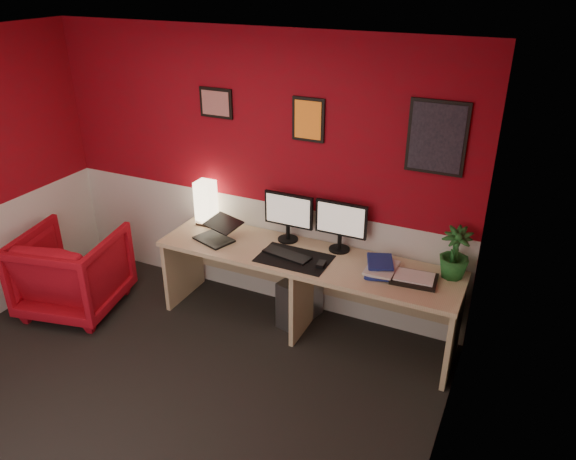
# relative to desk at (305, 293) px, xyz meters

# --- Properties ---
(ground) EXTENTS (4.00, 3.50, 0.01)m
(ground) POSITION_rel_desk_xyz_m (-0.67, -1.41, -0.36)
(ground) COLOR black
(ground) RESTS_ON ground
(ceiling) EXTENTS (4.00, 3.50, 0.01)m
(ceiling) POSITION_rel_desk_xyz_m (-0.67, -1.41, 2.13)
(ceiling) COLOR white
(ceiling) RESTS_ON ground
(wall_back) EXTENTS (4.00, 0.01, 2.50)m
(wall_back) POSITION_rel_desk_xyz_m (-0.67, 0.34, 0.89)
(wall_back) COLOR maroon
(wall_back) RESTS_ON ground
(wall_right) EXTENTS (0.01, 3.50, 2.50)m
(wall_right) POSITION_rel_desk_xyz_m (1.33, -1.41, 0.89)
(wall_right) COLOR maroon
(wall_right) RESTS_ON ground
(wainscot_back) EXTENTS (4.00, 0.01, 1.00)m
(wainscot_back) POSITION_rel_desk_xyz_m (-0.67, 0.34, 0.14)
(wainscot_back) COLOR silver
(wainscot_back) RESTS_ON ground
(wainscot_right) EXTENTS (0.01, 3.50, 1.00)m
(wainscot_right) POSITION_rel_desk_xyz_m (1.32, -1.41, 0.14)
(wainscot_right) COLOR silver
(wainscot_right) RESTS_ON ground
(desk) EXTENTS (2.60, 0.65, 0.73)m
(desk) POSITION_rel_desk_xyz_m (0.00, 0.00, 0.00)
(desk) COLOR tan
(desk) RESTS_ON ground
(shoji_lamp) EXTENTS (0.16, 0.16, 0.40)m
(shoji_lamp) POSITION_rel_desk_xyz_m (-1.10, 0.20, 0.56)
(shoji_lamp) COLOR #FFE5B2
(shoji_lamp) RESTS_ON desk
(laptop) EXTENTS (0.39, 0.32, 0.22)m
(laptop) POSITION_rel_desk_xyz_m (-0.86, -0.08, 0.47)
(laptop) COLOR black
(laptop) RESTS_ON desk
(monitor_left) EXTENTS (0.45, 0.06, 0.58)m
(monitor_left) POSITION_rel_desk_xyz_m (-0.27, 0.21, 0.66)
(monitor_left) COLOR black
(monitor_left) RESTS_ON desk
(monitor_right) EXTENTS (0.45, 0.06, 0.58)m
(monitor_right) POSITION_rel_desk_xyz_m (0.21, 0.23, 0.66)
(monitor_right) COLOR black
(monitor_right) RESTS_ON desk
(desk_mat) EXTENTS (0.60, 0.38, 0.01)m
(desk_mat) POSITION_rel_desk_xyz_m (-0.07, -0.08, 0.37)
(desk_mat) COLOR black
(desk_mat) RESTS_ON desk
(keyboard) EXTENTS (0.44, 0.21, 0.02)m
(keyboard) POSITION_rel_desk_xyz_m (-0.15, -0.06, 0.38)
(keyboard) COLOR black
(keyboard) RESTS_ON desk_mat
(mouse) EXTENTS (0.07, 0.10, 0.03)m
(mouse) POSITION_rel_desk_xyz_m (0.18, -0.10, 0.39)
(mouse) COLOR black
(mouse) RESTS_ON desk_mat
(book_bottom) EXTENTS (0.27, 0.33, 0.03)m
(book_bottom) POSITION_rel_desk_xyz_m (0.53, -0.02, 0.38)
(book_bottom) COLOR navy
(book_bottom) RESTS_ON desk
(book_middle) EXTENTS (0.23, 0.31, 0.02)m
(book_middle) POSITION_rel_desk_xyz_m (0.54, 0.01, 0.40)
(book_middle) COLOR silver
(book_middle) RESTS_ON book_bottom
(book_top) EXTENTS (0.28, 0.32, 0.03)m
(book_top) POSITION_rel_desk_xyz_m (0.53, 0.03, 0.43)
(book_top) COLOR navy
(book_top) RESTS_ON book_middle
(zen_tray) EXTENTS (0.37, 0.28, 0.03)m
(zen_tray) POSITION_rel_desk_xyz_m (0.91, -0.00, 0.38)
(zen_tray) COLOR black
(zen_tray) RESTS_ON desk
(potted_plant) EXTENTS (0.24, 0.24, 0.42)m
(potted_plant) POSITION_rel_desk_xyz_m (1.17, 0.19, 0.57)
(potted_plant) COLOR #19591E
(potted_plant) RESTS_ON desk
(pc_tower) EXTENTS (0.30, 0.48, 0.45)m
(pc_tower) POSITION_rel_desk_xyz_m (-0.09, 0.10, -0.14)
(pc_tower) COLOR #99999E
(pc_tower) RESTS_ON ground
(armchair) EXTENTS (0.99, 1.01, 0.78)m
(armchair) POSITION_rel_desk_xyz_m (-2.08, -0.60, 0.02)
(armchair) COLOR #B1101D
(armchair) RESTS_ON ground
(art_left) EXTENTS (0.32, 0.02, 0.26)m
(art_left) POSITION_rel_desk_xyz_m (-1.01, 0.33, 1.49)
(art_left) COLOR red
(art_left) RESTS_ON wall_back
(art_center) EXTENTS (0.28, 0.02, 0.36)m
(art_center) POSITION_rel_desk_xyz_m (-0.14, 0.33, 1.44)
(art_center) COLOR orange
(art_center) RESTS_ON wall_back
(art_right) EXTENTS (0.44, 0.02, 0.56)m
(art_right) POSITION_rel_desk_xyz_m (0.90, 0.33, 1.42)
(art_right) COLOR black
(art_right) RESTS_ON wall_back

